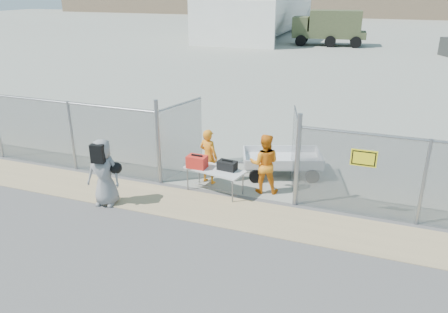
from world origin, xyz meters
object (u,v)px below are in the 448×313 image
at_px(folding_table, 215,181).
at_px(visitor, 104,172).
at_px(security_worker_right, 264,164).
at_px(utility_trailer, 282,163).
at_px(security_worker_left, 209,156).

xyz_separation_m(folding_table, visitor, (-2.46, -1.64, 0.55)).
distance_m(security_worker_right, visitor, 4.31).
xyz_separation_m(security_worker_right, utility_trailer, (0.19, 1.40, -0.48)).
bearing_deg(security_worker_right, utility_trailer, -109.38).
xyz_separation_m(visitor, utility_trailer, (3.92, 3.55, -0.53)).
relative_size(folding_table, security_worker_right, 0.98).
xyz_separation_m(folding_table, security_worker_left, (-0.41, 0.56, 0.46)).
height_order(security_worker_left, visitor, visitor).
bearing_deg(utility_trailer, security_worker_left, -163.91).
distance_m(visitor, utility_trailer, 5.31).
bearing_deg(visitor, security_worker_left, 38.63).
bearing_deg(utility_trailer, visitor, -157.56).
height_order(folding_table, utility_trailer, utility_trailer).
xyz_separation_m(folding_table, utility_trailer, (1.46, 1.91, 0.01)).
bearing_deg(utility_trailer, security_worker_right, -117.30).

